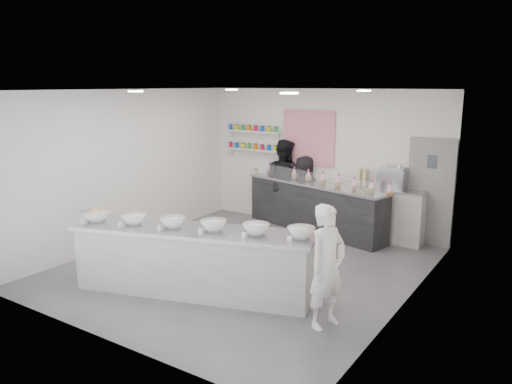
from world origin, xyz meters
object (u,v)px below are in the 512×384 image
staff_right (304,191)px  woman_prep (327,267)px  espresso_machine (392,179)px  staff_left (284,181)px  espresso_ledge (387,215)px  back_bar (315,207)px  prep_counter (194,261)px

staff_right → woman_prep: bearing=121.0°
espresso_machine → staff_right: size_ratio=0.33×
staff_left → woman_prep: bearing=133.5°
espresso_ledge → back_bar: bearing=-173.3°
back_bar → staff_left: bearing=178.9°
woman_prep → espresso_machine: bearing=24.1°
prep_counter → staff_left: (-0.85, 4.15, 0.45)m
espresso_machine → woman_prep: woman_prep is taller
espresso_ledge → staff_right: size_ratio=0.93×
espresso_ledge → staff_right: 1.93m
staff_left → staff_right: bearing=-172.9°
back_bar → staff_right: size_ratio=2.17×
prep_counter → woman_prep: woman_prep is taller
back_bar → espresso_ledge: bearing=21.0°
back_bar → espresso_machine: 1.76m
espresso_machine → staff_left: bearing=178.4°
staff_left → prep_counter: bearing=108.6°
woman_prep → staff_left: staff_left is taller
espresso_ledge → staff_left: (-2.43, 0.07, 0.41)m
espresso_ledge → espresso_machine: bearing=0.0°
prep_counter → woman_prep: (2.13, 0.12, 0.31)m
prep_counter → back_bar: 3.90m
woman_prep → staff_left: size_ratio=0.86×
woman_prep → staff_right: woman_prep is taller
back_bar → staff_left: 1.04m
back_bar → staff_right: staff_right is taller
espresso_ledge → staff_left: size_ratio=0.77×
prep_counter → back_bar: size_ratio=1.07×
prep_counter → espresso_machine: size_ratio=6.98×
woman_prep → back_bar: bearing=45.8°
espresso_machine → staff_right: 2.04m
back_bar → espresso_machine: size_ratio=6.49×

